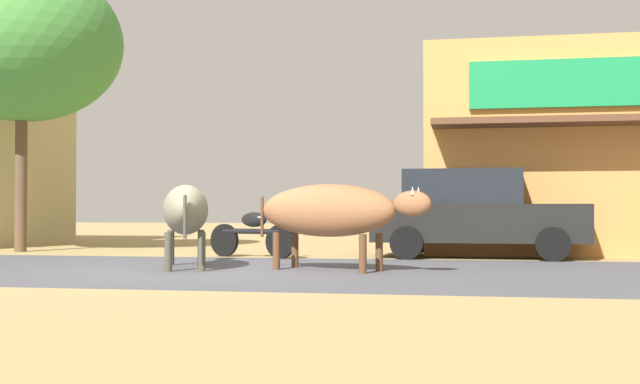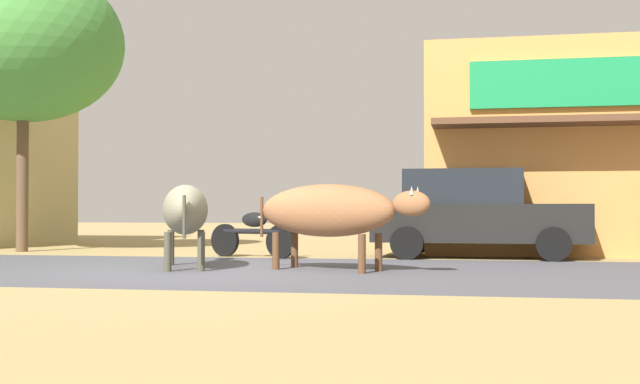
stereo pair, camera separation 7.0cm
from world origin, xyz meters
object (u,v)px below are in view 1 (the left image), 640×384
parked_hatchback_car (474,213)px  parked_motorcycle (253,232)px  roadside_tree (22,43)px  cow_far_dark (330,211)px  cow_near_brown (186,210)px

parked_hatchback_car → parked_motorcycle: bearing=-168.6°
roadside_tree → parked_motorcycle: 6.84m
parked_hatchback_car → roadside_tree: bearing=178.3°
roadside_tree → cow_far_dark: 9.12m
parked_motorcycle → cow_near_brown: cow_near_brown is taller
roadside_tree → cow_far_dark: (7.39, -3.96, -3.60)m
cow_near_brown → parked_motorcycle: bearing=83.0°
parked_hatchback_car → cow_near_brown: size_ratio=1.53×
roadside_tree → cow_near_brown: 7.32m
roadside_tree → parked_hatchback_car: 10.18m
parked_hatchback_car → parked_motorcycle: size_ratio=2.17×
parked_hatchback_car → cow_near_brown: 5.65m
parked_motorcycle → roadside_tree: bearing=168.4°
parked_hatchback_car → cow_far_dark: size_ratio=1.42×
cow_near_brown → cow_far_dark: (2.29, -0.13, -0.01)m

